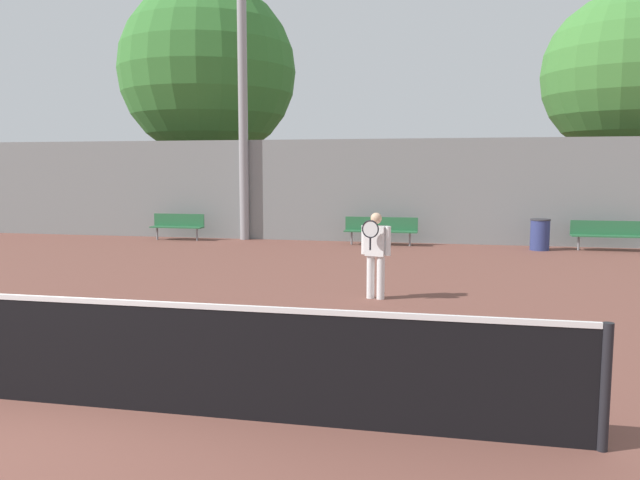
{
  "coord_description": "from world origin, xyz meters",
  "views": [
    {
      "loc": [
        3.79,
        -5.29,
        2.32
      ],
      "look_at": [
        1.26,
        6.81,
        0.89
      ],
      "focal_mm": 35.0,
      "sensor_mm": 36.0,
      "label": 1
    }
  ],
  "objects_px": {
    "bench_courtside_near": "(611,233)",
    "trash_bin": "(540,234)",
    "light_pole_near_left": "(242,72)",
    "tree_green_broad": "(624,75)",
    "bench_courtside_far": "(178,224)",
    "bench_adjacent_court": "(381,228)",
    "tree_green_tall": "(208,72)",
    "tennis_player": "(376,251)",
    "tennis_net": "(52,349)"
  },
  "relations": [
    {
      "from": "bench_courtside_near",
      "to": "trash_bin",
      "type": "xyz_separation_m",
      "value": [
        -1.92,
        -0.25,
        -0.07
      ]
    },
    {
      "from": "light_pole_near_left",
      "to": "tree_green_broad",
      "type": "relative_size",
      "value": 1.18
    },
    {
      "from": "bench_courtside_near",
      "to": "bench_courtside_far",
      "type": "distance_m",
      "value": 13.02
    },
    {
      "from": "light_pole_near_left",
      "to": "tree_green_broad",
      "type": "height_order",
      "value": "light_pole_near_left"
    },
    {
      "from": "bench_adjacent_court",
      "to": "tree_green_tall",
      "type": "height_order",
      "value": "tree_green_tall"
    },
    {
      "from": "trash_bin",
      "to": "tree_green_broad",
      "type": "relative_size",
      "value": 0.11
    },
    {
      "from": "bench_adjacent_court",
      "to": "light_pole_near_left",
      "type": "height_order",
      "value": "light_pole_near_left"
    },
    {
      "from": "light_pole_near_left",
      "to": "tree_green_tall",
      "type": "xyz_separation_m",
      "value": [
        -2.78,
        4.06,
        0.7
      ]
    },
    {
      "from": "bench_courtside_near",
      "to": "tree_green_tall",
      "type": "distance_m",
      "value": 15.52
    },
    {
      "from": "tennis_player",
      "to": "light_pole_near_left",
      "type": "height_order",
      "value": "light_pole_near_left"
    },
    {
      "from": "tennis_player",
      "to": "bench_courtside_near",
      "type": "height_order",
      "value": "tennis_player"
    },
    {
      "from": "bench_courtside_near",
      "to": "tree_green_tall",
      "type": "relative_size",
      "value": 0.22
    },
    {
      "from": "tennis_player",
      "to": "tree_green_tall",
      "type": "distance_m",
      "value": 15.69
    },
    {
      "from": "bench_courtside_far",
      "to": "bench_courtside_near",
      "type": "bearing_deg",
      "value": 0.0
    },
    {
      "from": "bench_courtside_far",
      "to": "tree_green_broad",
      "type": "bearing_deg",
      "value": 15.59
    },
    {
      "from": "bench_courtside_near",
      "to": "bench_courtside_far",
      "type": "xyz_separation_m",
      "value": [
        -13.02,
        -0.0,
        -0.0
      ]
    },
    {
      "from": "tennis_player",
      "to": "bench_courtside_near",
      "type": "relative_size",
      "value": 0.73
    },
    {
      "from": "tennis_player",
      "to": "tree_green_broad",
      "type": "bearing_deg",
      "value": 74.12
    },
    {
      "from": "tree_green_broad",
      "to": "tennis_player",
      "type": "bearing_deg",
      "value": -120.02
    },
    {
      "from": "light_pole_near_left",
      "to": "bench_courtside_near",
      "type": "bearing_deg",
      "value": -3.08
    },
    {
      "from": "light_pole_near_left",
      "to": "bench_adjacent_court",
      "type": "bearing_deg",
      "value": -7.45
    },
    {
      "from": "bench_courtside_near",
      "to": "bench_adjacent_court",
      "type": "bearing_deg",
      "value": 180.0
    },
    {
      "from": "bench_courtside_near",
      "to": "bench_adjacent_court",
      "type": "height_order",
      "value": "same"
    },
    {
      "from": "bench_courtside_far",
      "to": "tree_green_broad",
      "type": "xyz_separation_m",
      "value": [
        14.1,
        3.93,
        4.84
      ]
    },
    {
      "from": "tennis_net",
      "to": "tree_green_broad",
      "type": "relative_size",
      "value": 1.28
    },
    {
      "from": "bench_courtside_near",
      "to": "light_pole_near_left",
      "type": "relative_size",
      "value": 0.22
    },
    {
      "from": "trash_bin",
      "to": "tennis_net",
      "type": "bearing_deg",
      "value": -115.62
    },
    {
      "from": "bench_courtside_near",
      "to": "light_pole_near_left",
      "type": "bearing_deg",
      "value": 176.92
    },
    {
      "from": "tennis_net",
      "to": "trash_bin",
      "type": "relative_size",
      "value": 11.51
    },
    {
      "from": "bench_courtside_near",
      "to": "tree_green_broad",
      "type": "height_order",
      "value": "tree_green_broad"
    },
    {
      "from": "bench_courtside_far",
      "to": "tree_green_broad",
      "type": "relative_size",
      "value": 0.22
    },
    {
      "from": "bench_adjacent_court",
      "to": "tree_green_broad",
      "type": "xyz_separation_m",
      "value": [
        7.53,
        3.93,
        4.83
      ]
    },
    {
      "from": "bench_courtside_far",
      "to": "tree_green_tall",
      "type": "bearing_deg",
      "value": 98.85
    },
    {
      "from": "trash_bin",
      "to": "tree_green_broad",
      "type": "distance_m",
      "value": 7.11
    },
    {
      "from": "light_pole_near_left",
      "to": "tree_green_tall",
      "type": "distance_m",
      "value": 4.97
    },
    {
      "from": "bench_adjacent_court",
      "to": "light_pole_near_left",
      "type": "bearing_deg",
      "value": 172.55
    },
    {
      "from": "tennis_net",
      "to": "bench_courtside_far",
      "type": "height_order",
      "value": "tennis_net"
    },
    {
      "from": "tennis_net",
      "to": "tennis_player",
      "type": "distance_m",
      "value": 6.15
    },
    {
      "from": "light_pole_near_left",
      "to": "tennis_player",
      "type": "bearing_deg",
      "value": -57.82
    },
    {
      "from": "tree_green_tall",
      "to": "tree_green_broad",
      "type": "distance_m",
      "value": 14.86
    },
    {
      "from": "bench_courtside_near",
      "to": "tree_green_tall",
      "type": "xyz_separation_m",
      "value": [
        -13.74,
        4.65,
        5.5
      ]
    },
    {
      "from": "trash_bin",
      "to": "tree_green_tall",
      "type": "height_order",
      "value": "tree_green_tall"
    },
    {
      "from": "tennis_player",
      "to": "bench_adjacent_court",
      "type": "relative_size",
      "value": 0.7
    },
    {
      "from": "tree_green_broad",
      "to": "tree_green_tall",
      "type": "bearing_deg",
      "value": 177.22
    },
    {
      "from": "tennis_player",
      "to": "light_pole_near_left",
      "type": "xyz_separation_m",
      "value": [
        -5.27,
        8.37,
        4.46
      ]
    },
    {
      "from": "bench_courtside_near",
      "to": "light_pole_near_left",
      "type": "height_order",
      "value": "light_pole_near_left"
    },
    {
      "from": "tennis_player",
      "to": "tree_green_broad",
      "type": "relative_size",
      "value": 0.19
    },
    {
      "from": "tennis_net",
      "to": "bench_adjacent_court",
      "type": "bearing_deg",
      "value": 82.49
    },
    {
      "from": "bench_adjacent_court",
      "to": "tree_green_tall",
      "type": "relative_size",
      "value": 0.23
    },
    {
      "from": "tennis_player",
      "to": "bench_adjacent_court",
      "type": "distance_m",
      "value": 7.83
    }
  ]
}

